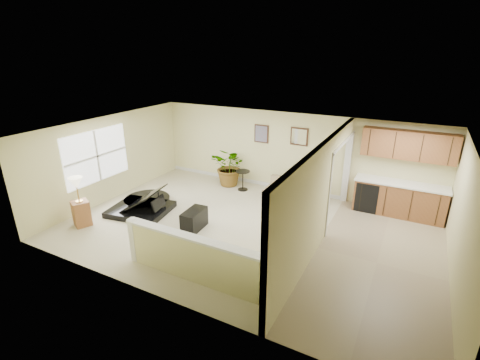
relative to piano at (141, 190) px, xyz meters
The scene contains 20 objects.
floor 3.17m from the piano, ahead, with size 9.00×9.00×0.00m, color #B6AC8E.
back_wall 4.58m from the piano, 46.94° to the left, with size 9.00×0.04×2.50m, color beige.
front_wall 4.15m from the piano, 40.91° to the right, with size 9.00×0.04×2.50m, color beige.
left_wall 1.57m from the piano, 167.33° to the left, with size 0.04×6.00×2.50m, color beige.
right_wall 7.63m from the piano, ahead, with size 0.04×6.00×2.50m, color beige.
ceiling 3.64m from the piano, ahead, with size 9.00×6.00×0.04m, color white.
kitchen_vinyl 6.29m from the piano, ahead, with size 2.70×6.00×0.01m, color #9A8B68.
interior_partition 4.97m from the piano, ahead, with size 0.18×5.99×2.50m.
pony_half_wall 3.74m from the piano, 32.02° to the right, with size 3.42×0.22×1.00m.
left_window 1.63m from the piano, behind, with size 0.05×2.15×1.45m, color white.
wall_art_left 4.09m from the piano, 56.83° to the left, with size 0.48×0.04×0.58m.
wall_mirror 4.87m from the piano, 44.05° to the left, with size 0.55×0.04×0.55m.
kitchen_cabinets 6.99m from the piano, 25.86° to the left, with size 2.36×0.65×2.33m.
piano is the anchor object (origin of this frame).
piano_bench 1.97m from the piano, ahead, with size 0.39×0.76×0.51m, color black.
loveseat 4.29m from the piano, 37.06° to the left, with size 1.41×0.82×0.80m.
accent_table 3.20m from the piano, 55.10° to the left, with size 0.45×0.45×0.65m.
palm_plant 3.08m from the piano, 65.52° to the left, with size 1.25×1.10×1.31m.
small_plant 5.14m from the piano, 32.85° to the left, with size 0.29×0.29×0.49m.
lamp_stand 1.61m from the piano, 118.23° to the right, with size 0.51×0.51×1.32m.
Camera 1 is at (3.48, -6.95, 4.32)m, focal length 26.00 mm.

